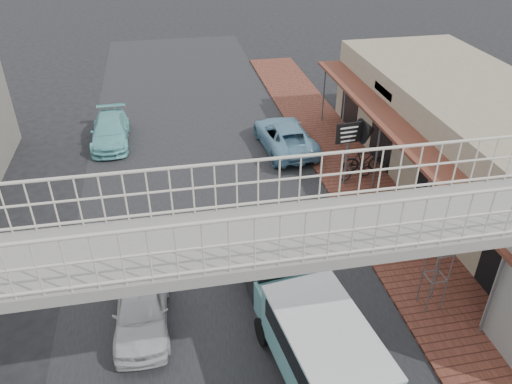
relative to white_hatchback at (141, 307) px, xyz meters
name	(u,v)px	position (x,y,z in m)	size (l,w,h in m)	color
ground	(225,294)	(2.50, 0.73, -0.64)	(120.00, 120.00, 0.00)	black
road_strip	(225,294)	(2.50, 0.73, -0.64)	(10.00, 60.00, 0.01)	black
sidewalk	(382,216)	(9.00, 3.73, -0.59)	(3.00, 40.00, 0.10)	brown
shophouse_row	(485,149)	(13.47, 4.73, 1.37)	(7.20, 18.00, 4.00)	gray
footbridge	(246,314)	(2.50, -3.27, 2.53)	(16.40, 2.40, 6.34)	gray
white_hatchback	(141,307)	(0.00, 0.00, 0.00)	(1.52, 3.77, 1.28)	silver
dark_sedan	(268,273)	(3.86, 0.69, 0.01)	(1.39, 3.97, 1.31)	black
angkot_curb	(285,136)	(6.70, 10.08, 0.02)	(2.20, 4.76, 1.32)	#6B9EBA
angkot_far	(110,131)	(-1.50, 12.31, -0.03)	(1.73, 4.25, 1.23)	#75C8CB
angkot_van	(320,343)	(4.39, -2.87, 0.74)	(2.56, 4.67, 2.18)	black
motorcycle_near	(356,170)	(8.95, 6.54, -0.14)	(0.53, 1.53, 0.80)	black
motorcycle_far	(364,160)	(9.49, 7.05, 0.01)	(0.52, 1.84, 1.11)	black
street_clock	(443,245)	(8.44, -1.03, 1.75)	(0.68, 0.56, 2.76)	#59595B
arrow_sign	(366,131)	(9.04, 6.23, 1.81)	(1.72, 1.10, 2.92)	#59595B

